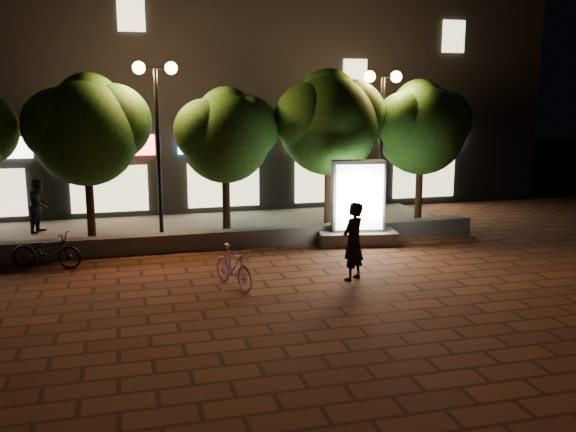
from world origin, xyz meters
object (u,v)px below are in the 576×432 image
object	(u,v)px
tree_far_right	(422,124)
street_lamp_right	(382,109)
tree_left	(87,126)
tree_mid	(226,132)
pedestrian	(40,205)
tree_right	(330,119)
street_lamp_left	(157,105)
rider	(353,241)
scooter_pink	(233,267)
scooter_parked	(47,251)
ad_kiosk	(357,210)

from	to	relation	value
tree_far_right	street_lamp_right	world-z (taller)	street_lamp_right
tree_left	tree_mid	bearing A→B (deg)	-0.00
tree_left	pedestrian	distance (m)	3.44
tree_right	tree_far_right	distance (m)	3.20
tree_left	pedestrian	xyz separation A→B (m)	(-1.65, 1.69, -2.50)
pedestrian	street_lamp_left	bearing A→B (deg)	-98.58
tree_right	rider	distance (m)	6.11
pedestrian	tree_mid	bearing A→B (deg)	-86.72
tree_right	pedestrian	distance (m)	9.48
tree_mid	rider	world-z (taller)	tree_mid
tree_mid	tree_right	xyz separation A→B (m)	(3.31, 0.00, 0.35)
tree_mid	tree_far_right	world-z (taller)	tree_far_right
tree_left	pedestrian	world-z (taller)	tree_left
tree_far_right	scooter_pink	bearing A→B (deg)	-144.32
street_lamp_right	scooter_pink	world-z (taller)	street_lamp_right
tree_right	scooter_parked	bearing A→B (deg)	-163.58
tree_far_right	scooter_parked	size ratio (longest dim) A/B	2.67
street_lamp_right	tree_right	bearing A→B (deg)	170.90
tree_left	street_lamp_left	bearing A→B (deg)	-7.70
scooter_parked	street_lamp_left	bearing A→B (deg)	-35.49
ad_kiosk	scooter_parked	distance (m)	8.61
tree_far_right	street_lamp_right	bearing A→B (deg)	-170.39
tree_far_right	tree_right	bearing A→B (deg)	180.00
tree_left	ad_kiosk	distance (m)	8.15
rider	scooter_parked	world-z (taller)	rider
tree_mid	scooter_parked	distance (m)	6.26
tree_right	scooter_parked	size ratio (longest dim) A/B	2.84
tree_far_right	street_lamp_right	size ratio (longest dim) A/B	0.96
tree_far_right	street_lamp_left	bearing A→B (deg)	-178.24
scooter_pink	rider	bearing A→B (deg)	-22.95
tree_left	ad_kiosk	size ratio (longest dim) A/B	1.98
tree_mid	street_lamp_right	world-z (taller)	street_lamp_right
ad_kiosk	rider	bearing A→B (deg)	-112.83
tree_far_right	pedestrian	bearing A→B (deg)	172.08
scooter_pink	tree_left	bearing A→B (deg)	102.24
tree_left	tree_right	bearing A→B (deg)	0.00
tree_mid	tree_far_right	distance (m)	6.50
tree_right	pedestrian	size ratio (longest dim) A/B	2.93
ad_kiosk	street_lamp_left	bearing A→B (deg)	163.04
scooter_pink	pedestrian	world-z (taller)	pedestrian
street_lamp_right	rider	distance (m)	6.57
tree_mid	tree_far_right	size ratio (longest dim) A/B	0.95
tree_far_right	ad_kiosk	distance (m)	4.28
tree_mid	tree_left	bearing A→B (deg)	180.00
tree_right	scooter_parked	distance (m)	9.25
scooter_parked	tree_right	bearing A→B (deg)	-55.30
street_lamp_left	scooter_parked	world-z (taller)	street_lamp_left
ad_kiosk	scooter_pink	size ratio (longest dim) A/B	1.52
tree_right	ad_kiosk	distance (m)	3.24
tree_right	rider	size ratio (longest dim) A/B	2.70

